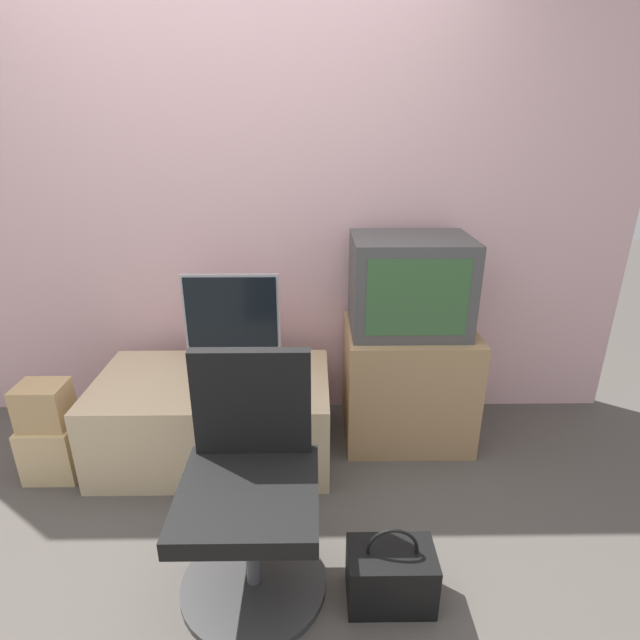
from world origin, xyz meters
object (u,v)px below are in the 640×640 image
at_px(mouse, 274,381).
at_px(office_chair, 251,495).
at_px(handbag, 391,575).
at_px(crt_tv, 409,284).
at_px(cardboard_box_lower, 54,449).
at_px(main_monitor, 232,320).
at_px(keyboard, 230,385).

xyz_separation_m(mouse, office_chair, (-0.03, -0.73, -0.07)).
distance_m(mouse, handbag, 1.03).
distance_m(crt_tv, cardboard_box_lower, 1.96).
height_order(main_monitor, office_chair, main_monitor).
xyz_separation_m(main_monitor, handbag, (0.70, -1.06, -0.59)).
height_order(mouse, office_chair, office_chair).
bearing_deg(mouse, handbag, -60.60).
distance_m(main_monitor, crt_tv, 0.93).
bearing_deg(keyboard, crt_tv, 15.70).
distance_m(keyboard, cardboard_box_lower, 0.94).
xyz_separation_m(main_monitor, office_chair, (0.19, -0.95, -0.31)).
relative_size(keyboard, cardboard_box_lower, 1.16).
relative_size(office_chair, cardboard_box_lower, 3.13).
xyz_separation_m(main_monitor, keyboard, (0.01, -0.24, -0.25)).
relative_size(main_monitor, mouse, 7.28).
bearing_deg(cardboard_box_lower, main_monitor, 20.48).
bearing_deg(crt_tv, office_chair, -126.87).
bearing_deg(crt_tv, keyboard, -164.30).
distance_m(office_chair, cardboard_box_lower, 1.26).
relative_size(mouse, office_chair, 0.08).
distance_m(cardboard_box_lower, handbag, 1.74).
relative_size(crt_tv, office_chair, 0.66).
height_order(cardboard_box_lower, handbag, handbag).
distance_m(office_chair, handbag, 0.59).
distance_m(mouse, cardboard_box_lower, 1.15).
distance_m(crt_tv, office_chair, 1.30).
relative_size(crt_tv, handbag, 1.78).
xyz_separation_m(mouse, crt_tv, (0.69, 0.23, 0.42)).
bearing_deg(office_chair, crt_tv, 53.13).
bearing_deg(keyboard, handbag, -49.91).
distance_m(main_monitor, cardboard_box_lower, 1.08).
height_order(keyboard, handbag, keyboard).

